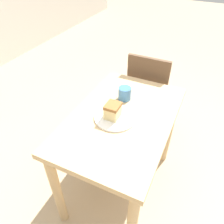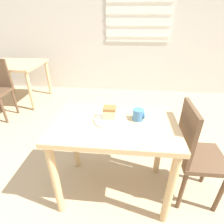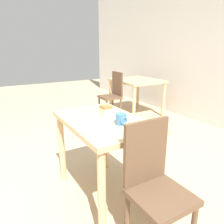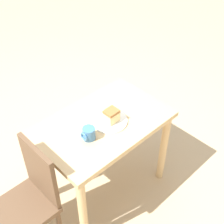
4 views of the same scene
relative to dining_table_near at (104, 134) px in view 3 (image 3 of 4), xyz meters
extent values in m
plane|color=tan|center=(-0.02, -0.42, -0.62)|extent=(14.00, 14.00, 0.00)
cube|color=tan|center=(0.00, 0.00, 0.12)|extent=(0.96, 0.62, 0.04)
cylinder|color=tan|center=(-0.43, -0.26, -0.26)|extent=(0.06, 0.06, 0.72)
cylinder|color=tan|center=(0.43, -0.26, -0.26)|extent=(0.06, 0.06, 0.72)
cylinder|color=tan|center=(-0.43, 0.26, -0.26)|extent=(0.06, 0.06, 0.72)
cylinder|color=tan|center=(0.43, 0.26, -0.26)|extent=(0.06, 0.06, 0.72)
cube|color=tan|center=(-1.97, 1.83, 0.08)|extent=(0.94, 0.83, 0.04)
cylinder|color=tan|center=(-2.39, 1.47, -0.28)|extent=(0.06, 0.06, 0.68)
cylinder|color=tan|center=(-1.55, 1.47, -0.28)|extent=(0.06, 0.06, 0.68)
cylinder|color=tan|center=(-2.39, 2.20, -0.28)|extent=(0.06, 0.06, 0.68)
cylinder|color=tan|center=(-1.55, 2.20, -0.28)|extent=(0.06, 0.06, 0.68)
cube|color=brown|center=(0.72, 0.01, -0.18)|extent=(0.36, 0.36, 0.04)
cylinder|color=brown|center=(0.57, -0.14, -0.41)|extent=(0.04, 0.04, 0.43)
cylinder|color=brown|center=(0.57, 0.16, -0.41)|extent=(0.04, 0.04, 0.43)
cube|color=brown|center=(0.56, 0.01, 0.07)|extent=(0.03, 0.34, 0.44)
cube|color=brown|center=(-1.92, 1.18, -0.18)|extent=(0.37, 0.37, 0.04)
cylinder|color=brown|center=(-2.08, 1.03, -0.41)|extent=(0.04, 0.04, 0.43)
cylinder|color=brown|center=(-1.77, 1.02, -0.41)|extent=(0.04, 0.04, 0.43)
cylinder|color=brown|center=(-2.07, 1.33, -0.41)|extent=(0.04, 0.04, 0.43)
cylinder|color=brown|center=(-1.77, 1.33, -0.41)|extent=(0.04, 0.04, 0.43)
cube|color=brown|center=(-1.92, 1.34, 0.07)|extent=(0.34, 0.03, 0.44)
cylinder|color=white|center=(-0.03, 0.03, 0.14)|extent=(0.26, 0.26, 0.01)
cube|color=#E5CC89|center=(-0.04, 0.04, 0.18)|extent=(0.09, 0.08, 0.07)
cube|color=#936033|center=(-0.04, 0.04, 0.23)|extent=(0.10, 0.08, 0.02)
cylinder|color=teal|center=(0.18, 0.06, 0.18)|extent=(0.09, 0.09, 0.09)
torus|color=teal|center=(0.22, 0.06, 0.18)|extent=(0.02, 0.07, 0.07)
camera|label=1|loc=(-0.97, -0.39, 1.03)|focal=35.00mm
camera|label=2|loc=(0.09, -1.13, 0.86)|focal=28.00mm
camera|label=3|loc=(1.57, -0.85, 0.74)|focal=35.00mm
camera|label=4|loc=(1.09, 1.24, 1.64)|focal=50.00mm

